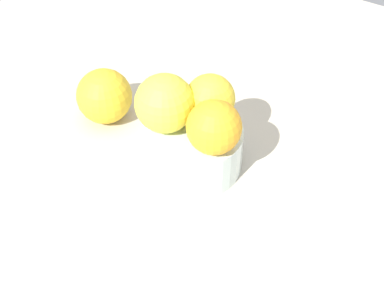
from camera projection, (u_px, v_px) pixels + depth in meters
ground_plane at (192, 169)px, 71.97cm from camera, size 110.00×110.00×2.00cm
fruit_bowl at (192, 148)px, 69.33cm from camera, size 13.12×13.12×5.94cm
orange_in_bowl_0 at (210, 99)px, 66.71cm from camera, size 6.36×6.36×6.36cm
orange_in_bowl_1 at (214, 127)px, 62.61cm from camera, size 6.65×6.65×6.65cm
orange_in_bowl_2 at (165, 103)px, 65.22cm from camera, size 7.44×7.44×7.44cm
orange_loose_0 at (104, 96)px, 75.44cm from camera, size 7.88×7.88×7.88cm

